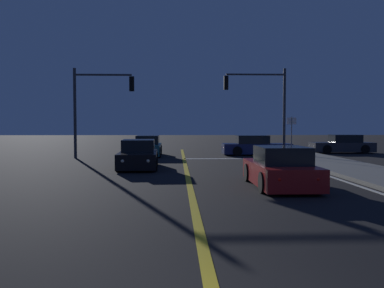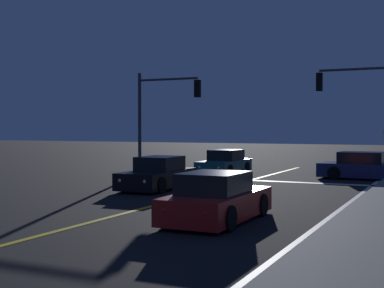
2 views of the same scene
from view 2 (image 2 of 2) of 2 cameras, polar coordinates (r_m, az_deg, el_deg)
lane_line_center at (r=17.46m, az=-4.58°, el=-6.61°), size 0.20×38.21×0.01m
lane_line_edge_right at (r=15.48m, az=13.93°, el=-7.72°), size 0.16×38.21×0.01m
stop_bar at (r=25.49m, az=12.34°, el=-4.02°), size 5.87×0.50×0.01m
car_mid_block_navy at (r=28.14m, az=17.72°, el=-2.34°), size 4.63×1.99×1.34m
car_distant_tail_teal at (r=29.53m, az=3.45°, el=-2.08°), size 1.82×4.28×1.34m
car_side_waiting_black at (r=22.54m, az=-3.61°, el=-3.26°), size 1.94×4.29×1.34m
car_lead_oncoming_red at (r=14.77m, az=2.62°, el=-5.87°), size 1.87×4.22×1.34m
traffic_signal_near_right at (r=27.26m, az=18.16°, el=4.39°), size 4.10×0.28×5.75m
traffic_signal_far_left at (r=29.19m, az=-3.25°, el=3.95°), size 3.71×0.28×5.51m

